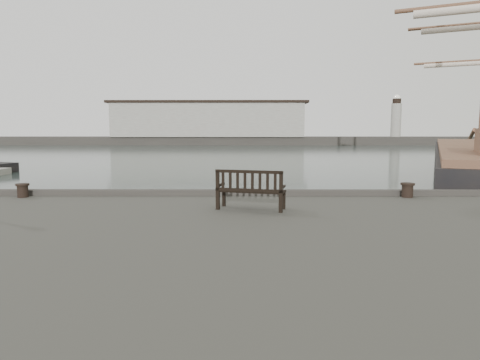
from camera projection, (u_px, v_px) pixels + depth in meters
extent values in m
plane|color=black|center=(227.00, 242.00, 14.05)|extent=(400.00, 400.00, 0.00)
cube|color=#383530|center=(241.00, 141.00, 105.31)|extent=(140.00, 8.00, 2.00)
cube|color=#A1A095|center=(208.00, 120.00, 104.78)|extent=(46.00, 9.00, 8.00)
cube|color=black|center=(208.00, 102.00, 104.27)|extent=(48.00, 9.50, 0.60)
cylinder|color=#A1A095|center=(396.00, 120.00, 104.47)|extent=(2.40, 2.40, 8.00)
sphere|color=silver|center=(397.00, 98.00, 103.84)|extent=(1.61, 1.61, 1.61)
cube|color=black|center=(251.00, 191.00, 11.26)|extent=(1.88, 1.05, 0.04)
cube|color=black|center=(249.00, 182.00, 10.98)|extent=(1.74, 0.52, 0.54)
cube|color=black|center=(251.00, 200.00, 11.29)|extent=(1.75, 0.94, 0.49)
cylinder|color=black|center=(23.00, 190.00, 13.33)|extent=(0.43, 0.43, 0.43)
cylinder|color=black|center=(407.00, 190.00, 13.31)|extent=(0.50, 0.50, 0.45)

